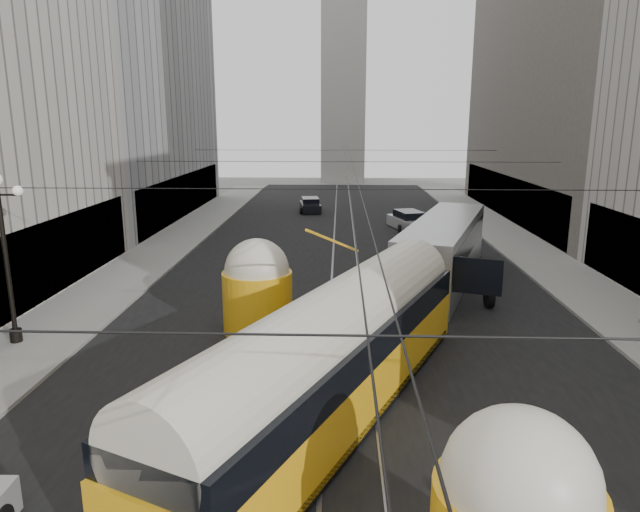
{
  "coord_description": "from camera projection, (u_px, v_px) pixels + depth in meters",
  "views": [
    {
      "loc": [
        -0.34,
        -1.93,
        8.3
      ],
      "look_at": [
        -1.0,
        16.91,
        3.85
      ],
      "focal_mm": 32.0,
      "sensor_mm": 36.0,
      "label": 1
    }
  ],
  "objects": [
    {
      "name": "road",
      "position": [
        345.0,
        259.0,
        35.38
      ],
      "size": [
        20.0,
        85.0,
        0.02
      ],
      "primitive_type": "cube",
      "color": "black",
      "rests_on": "ground"
    },
    {
      "name": "sidewalk_left",
      "position": [
        170.0,
        244.0,
        39.18
      ],
      "size": [
        4.0,
        72.0,
        0.15
      ],
      "primitive_type": "cube",
      "color": "gray",
      "rests_on": "ground"
    },
    {
      "name": "sidewalk_right",
      "position": [
        523.0,
        247.0,
        38.36
      ],
      "size": [
        4.0,
        72.0,
        0.15
      ],
      "primitive_type": "cube",
      "color": "gray",
      "rests_on": "ground"
    },
    {
      "name": "rail_left",
      "position": [
        333.0,
        259.0,
        35.41
      ],
      "size": [
        0.12,
        85.0,
        0.04
      ],
      "primitive_type": "cube",
      "color": "gray",
      "rests_on": "ground"
    },
    {
      "name": "rail_right",
      "position": [
        357.0,
        259.0,
        35.36
      ],
      "size": [
        0.12,
        85.0,
        0.04
      ],
      "primitive_type": "cube",
      "color": "gray",
      "rests_on": "ground"
    },
    {
      "name": "building_left_far",
      "position": [
        107.0,
        48.0,
        47.85
      ],
      "size": [
        12.6,
        28.6,
        28.6
      ],
      "color": "#999999",
      "rests_on": "ground"
    },
    {
      "name": "building_right_far",
      "position": [
        593.0,
        20.0,
        46.02
      ],
      "size": [
        12.6,
        32.6,
        32.6
      ],
      "color": "#514C47",
      "rests_on": "ground"
    },
    {
      "name": "distant_tower",
      "position": [
        343.0,
        72.0,
        78.14
      ],
      "size": [
        6.0,
        6.0,
        31.36
      ],
      "color": "#B2AFA8",
      "rests_on": "ground"
    },
    {
      "name": "lamppost_left_mid",
      "position": [
        5.0,
        249.0,
        20.85
      ],
      "size": [
        1.86,
        0.44,
        6.37
      ],
      "color": "black",
      "rests_on": "sidewalk_left"
    },
    {
      "name": "catenary",
      "position": [
        348.0,
        164.0,
        33.04
      ],
      "size": [
        25.0,
        72.0,
        0.23
      ],
      "color": "black",
      "rests_on": "ground"
    },
    {
      "name": "streetcar",
      "position": [
        333.0,
        354.0,
        16.11
      ],
      "size": [
        9.04,
        16.29,
        3.87
      ],
      "color": "yellow",
      "rests_on": "ground"
    },
    {
      "name": "city_bus",
      "position": [
        444.0,
        248.0,
        29.98
      ],
      "size": [
        6.85,
        13.59,
        3.33
      ],
      "color": "#ACAFB1",
      "rests_on": "ground"
    },
    {
      "name": "sedan_white_far",
      "position": [
        409.0,
        221.0,
        44.79
      ],
      "size": [
        3.19,
        5.07,
        1.49
      ],
      "color": "silver",
      "rests_on": "ground"
    },
    {
      "name": "sedan_dark_far",
      "position": [
        310.0,
        205.0,
        53.74
      ],
      "size": [
        2.28,
        4.4,
        1.33
      ],
      "color": "black",
      "rests_on": "ground"
    }
  ]
}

